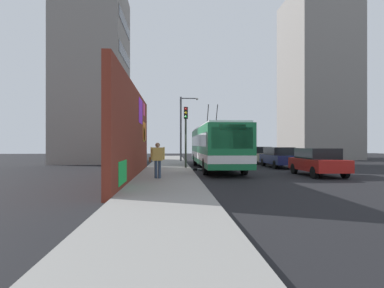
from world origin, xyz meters
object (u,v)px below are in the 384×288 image
(street_lamp, at_px, (183,124))
(traffic_light, at_px, (186,127))
(parked_car_red, at_px, (318,161))
(pedestrian_near_wall, at_px, (157,157))
(parked_car_champagne, at_px, (260,155))
(parked_car_navy, at_px, (279,157))
(city_bus, at_px, (215,145))

(street_lamp, bearing_deg, traffic_light, 179.25)
(parked_car_red, bearing_deg, pedestrian_near_wall, 102.67)
(street_lamp, bearing_deg, parked_car_champagne, -104.07)
(parked_car_red, relative_size, parked_car_navy, 0.88)
(parked_car_champagne, relative_size, pedestrian_near_wall, 2.48)
(parked_car_red, height_order, parked_car_navy, same)
(city_bus, xyz_separation_m, traffic_light, (-0.28, 2.15, 1.33))
(parked_car_champagne, bearing_deg, traffic_light, 133.36)
(traffic_light, bearing_deg, pedestrian_near_wall, 165.89)
(parked_car_navy, height_order, traffic_light, traffic_light)
(parked_car_red, distance_m, parked_car_navy, 6.40)
(parked_car_champagne, xyz_separation_m, pedestrian_near_wall, (-13.64, 9.03, 0.34))
(city_bus, relative_size, street_lamp, 1.97)
(city_bus, bearing_deg, street_lamp, 13.51)
(parked_car_champagne, distance_m, street_lamp, 8.04)
(pedestrian_near_wall, relative_size, street_lamp, 0.27)
(parked_car_navy, height_order, parked_car_champagne, same)
(city_bus, xyz_separation_m, street_lamp, (8.48, 2.04, 2.11))
(city_bus, distance_m, pedestrian_near_wall, 7.98)
(pedestrian_near_wall, bearing_deg, parked_car_navy, -46.96)
(parked_car_champagne, distance_m, pedestrian_near_wall, 16.36)
(parked_car_navy, bearing_deg, street_lamp, 45.88)
(parked_car_navy, height_order, pedestrian_near_wall, pedestrian_near_wall)
(parked_car_red, bearing_deg, city_bus, 46.43)
(traffic_light, bearing_deg, city_bus, -82.59)
(parked_car_champagne, relative_size, traffic_light, 0.99)
(parked_car_champagne, distance_m, traffic_light, 10.35)
(parked_car_champagne, bearing_deg, parked_car_navy, -180.00)
(traffic_light, bearing_deg, parked_car_navy, -76.70)
(parked_car_red, relative_size, traffic_light, 0.94)
(city_bus, xyz_separation_m, parked_car_navy, (1.46, -5.20, -0.89))
(parked_car_navy, bearing_deg, pedestrian_near_wall, 133.04)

